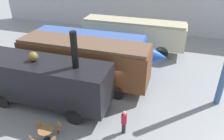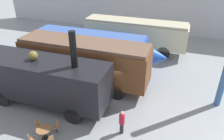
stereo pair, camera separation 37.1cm
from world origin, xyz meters
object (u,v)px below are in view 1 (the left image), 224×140
object	(u,v)px
streamlined_locomotive	(96,48)
cafe_table_near	(46,132)
steam_locomotive	(43,79)
passenger_coach_vintage	(133,32)
passenger_coach_wooden	(84,60)
visitor_person	(124,121)

from	to	relation	value
streamlined_locomotive	cafe_table_near	distance (m)	9.81
streamlined_locomotive	steam_locomotive	distance (m)	6.82
passenger_coach_vintage	passenger_coach_wooden	size ratio (longest dim) A/B	1.04
visitor_person	streamlined_locomotive	bearing A→B (deg)	121.62
streamlined_locomotive	visitor_person	world-z (taller)	streamlined_locomotive
steam_locomotive	cafe_table_near	world-z (taller)	steam_locomotive
streamlined_locomotive	cafe_table_near	world-z (taller)	streamlined_locomotive
cafe_table_near	passenger_coach_wooden	bearing A→B (deg)	92.99
passenger_coach_wooden	steam_locomotive	distance (m)	3.73
passenger_coach_vintage	visitor_person	size ratio (longest dim) A/B	6.56
passenger_coach_vintage	visitor_person	world-z (taller)	passenger_coach_vintage
visitor_person	cafe_table_near	bearing A→B (deg)	-155.08
passenger_coach_wooden	visitor_person	distance (m)	6.50
passenger_coach_vintage	cafe_table_near	xyz separation A→B (m)	(-1.90, -14.33, -1.54)
visitor_person	passenger_coach_vintage	bearing A→B (deg)	100.44
passenger_coach_vintage	passenger_coach_wooden	distance (m)	8.23
steam_locomotive	cafe_table_near	distance (m)	3.85
steam_locomotive	visitor_person	xyz separation A→B (m)	(6.03, -1.07, -1.23)
cafe_table_near	steam_locomotive	bearing A→B (deg)	121.61
streamlined_locomotive	steam_locomotive	world-z (taller)	steam_locomotive
steam_locomotive	visitor_person	distance (m)	6.25
streamlined_locomotive	passenger_coach_wooden	world-z (taller)	passenger_coach_wooden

